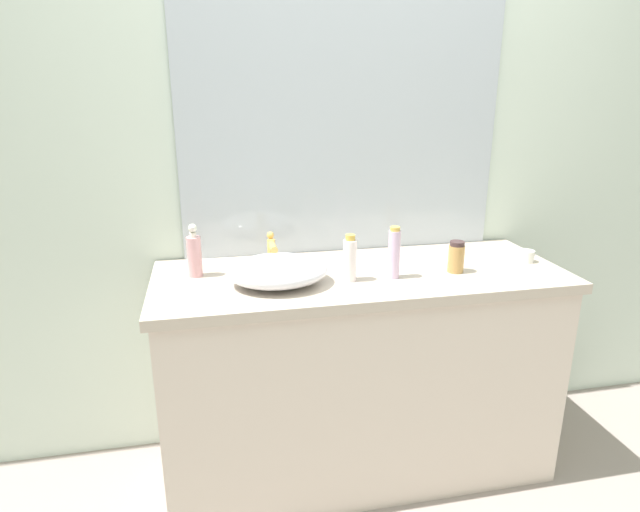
# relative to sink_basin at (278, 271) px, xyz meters

# --- Properties ---
(bathroom_wall_rear) EXTENTS (6.00, 0.06, 2.60)m
(bathroom_wall_rear) POSITION_rel_sink_basin_xyz_m (0.33, 0.40, 0.38)
(bathroom_wall_rear) COLOR silver
(bathroom_wall_rear) RESTS_ON ground
(vanity_counter) EXTENTS (1.56, 0.60, 0.87)m
(vanity_counter) POSITION_rel_sink_basin_xyz_m (0.33, 0.06, -0.48)
(vanity_counter) COLOR beige
(vanity_counter) RESTS_ON ground
(wall_mirror_panel) EXTENTS (1.32, 0.01, 1.03)m
(wall_mirror_panel) POSITION_rel_sink_basin_xyz_m (0.33, 0.36, 0.46)
(wall_mirror_panel) COLOR #B2BCC6
(wall_mirror_panel) RESTS_ON vanity_counter
(sink_basin) EXTENTS (0.36, 0.30, 0.10)m
(sink_basin) POSITION_rel_sink_basin_xyz_m (0.00, 0.00, 0.00)
(sink_basin) COLOR silver
(sink_basin) RESTS_ON vanity_counter
(faucet) EXTENTS (0.03, 0.13, 0.14)m
(faucet) POSITION_rel_sink_basin_xyz_m (0.00, 0.16, 0.03)
(faucet) COLOR #DDAC51
(faucet) RESTS_ON vanity_counter
(soap_dispenser) EXTENTS (0.05, 0.05, 0.20)m
(soap_dispenser) POSITION_rel_sink_basin_xyz_m (-0.29, 0.15, 0.04)
(soap_dispenser) COLOR #D2969B
(soap_dispenser) RESTS_ON vanity_counter
(lotion_bottle) EXTENTS (0.05, 0.05, 0.17)m
(lotion_bottle) POSITION_rel_sink_basin_xyz_m (0.26, -0.02, 0.03)
(lotion_bottle) COLOR white
(lotion_bottle) RESTS_ON vanity_counter
(perfume_bottle) EXTENTS (0.04, 0.04, 0.19)m
(perfume_bottle) POSITION_rel_sink_basin_xyz_m (0.42, -0.02, 0.04)
(perfume_bottle) COLOR silver
(perfume_bottle) RESTS_ON vanity_counter
(spray_can) EXTENTS (0.06, 0.06, 0.12)m
(spray_can) POSITION_rel_sink_basin_xyz_m (0.68, -0.01, 0.01)
(spray_can) COLOR #AF8246
(spray_can) RESTS_ON vanity_counter
(candle_jar) EXTENTS (0.06, 0.06, 0.05)m
(candle_jar) POSITION_rel_sink_basin_xyz_m (1.01, 0.04, -0.03)
(candle_jar) COLOR silver
(candle_jar) RESTS_ON vanity_counter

